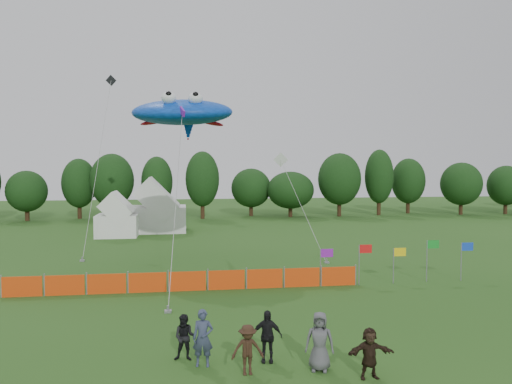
{
  "coord_description": "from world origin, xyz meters",
  "views": [
    {
      "loc": [
        -3.27,
        -16.37,
        6.39
      ],
      "look_at": [
        0.0,
        6.0,
        5.2
      ],
      "focal_mm": 35.0,
      "sensor_mm": 36.0,
      "label": 1
    }
  ],
  "objects": [
    {
      "name": "flag_row",
      "position": [
        8.21,
        9.16,
        1.42
      ],
      "size": [
        8.73,
        0.51,
        2.29
      ],
      "color": "gray",
      "rests_on": "ground"
    },
    {
      "name": "tent_left",
      "position": [
        -9.2,
        29.97,
        1.64
      ],
      "size": [
        3.69,
        3.69,
        3.25
      ],
      "color": "white",
      "rests_on": "ground"
    },
    {
      "name": "barrier_fence",
      "position": [
        -3.1,
        9.05,
        0.5
      ],
      "size": [
        17.9,
        0.06,
        1.0
      ],
      "color": "#DE3F0C",
      "rests_on": "ground"
    },
    {
      "name": "ground",
      "position": [
        0.0,
        0.0,
        0.0
      ],
      "size": [
        160.0,
        160.0,
        0.0
      ],
      "primitive_type": "plane",
      "color": "#234C16",
      "rests_on": "ground"
    },
    {
      "name": "treeline",
      "position": [
        1.61,
        44.93,
        4.18
      ],
      "size": [
        104.57,
        8.78,
        8.36
      ],
      "color": "#382314",
      "rests_on": "ground"
    },
    {
      "name": "spectator_d",
      "position": [
        -0.61,
        -0.63,
        0.85
      ],
      "size": [
        1.06,
        0.61,
        1.7
      ],
      "primitive_type": "imported",
      "rotation": [
        0.0,
        0.0,
        -0.21
      ],
      "color": "black",
      "rests_on": "ground"
    },
    {
      "name": "small_kite_white",
      "position": [
        4.92,
        20.59,
        4.87
      ],
      "size": [
        2.26,
        8.23,
        7.47
      ],
      "color": "white",
      "rests_on": "ground"
    },
    {
      "name": "spectator_a",
      "position": [
        -2.69,
        -0.69,
        0.91
      ],
      "size": [
        0.72,
        0.53,
        1.82
      ],
      "primitive_type": "imported",
      "rotation": [
        0.0,
        0.0,
        -0.14
      ],
      "color": "#333B55",
      "rests_on": "ground"
    },
    {
      "name": "spectator_e",
      "position": [
        0.9,
        -1.54,
        0.92
      ],
      "size": [
        1.03,
        0.83,
        1.84
      ],
      "primitive_type": "imported",
      "rotation": [
        0.0,
        0.0,
        -0.31
      ],
      "color": "#515056",
      "rests_on": "ground"
    },
    {
      "name": "spectator_c",
      "position": [
        -1.36,
        -1.53,
        0.77
      ],
      "size": [
        1.0,
        0.58,
        1.55
      ],
      "primitive_type": "imported",
      "rotation": [
        0.0,
        0.0,
        0.01
      ],
      "color": "#321F14",
      "rests_on": "ground"
    },
    {
      "name": "stingray_kite",
      "position": [
        -3.26,
        16.34,
        9.76
      ],
      "size": [
        7.29,
        19.21,
        10.95
      ],
      "color": "blue",
      "rests_on": "ground"
    },
    {
      "name": "tent_right",
      "position": [
        -5.82,
        32.85,
        2.01
      ],
      "size": [
        5.65,
        4.52,
        3.99
      ],
      "color": "silver",
      "rests_on": "ground"
    },
    {
      "name": "small_kite_dark",
      "position": [
        -9.48,
        23.16,
        8.08
      ],
      "size": [
        1.48,
        8.88,
        13.91
      ],
      "color": "black",
      "rests_on": "ground"
    },
    {
      "name": "spectator_f",
      "position": [
        2.23,
        -2.33,
        0.77
      ],
      "size": [
        1.43,
        0.46,
        1.54
      ],
      "primitive_type": "imported",
      "rotation": [
        0.0,
        0.0,
        0.0
      ],
      "color": "black",
      "rests_on": "ground"
    },
    {
      "name": "spectator_b",
      "position": [
        -3.25,
        -0.12,
        0.76
      ],
      "size": [
        0.83,
        0.69,
        1.52
      ],
      "primitive_type": "imported",
      "rotation": [
        0.0,
        0.0,
        -0.17
      ],
      "color": "black",
      "rests_on": "ground"
    }
  ]
}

